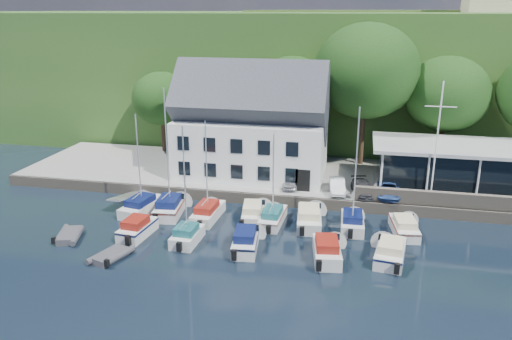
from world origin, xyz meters
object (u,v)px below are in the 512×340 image
object	(u,v)px
boat_r1_5	(309,215)
boat_r1_6	(355,175)
boat_r1_1	(168,159)
boat_r1_2	(207,168)
dinghy_0	(69,234)
boat_r1_7	(404,225)
boat_r2_1	(185,188)
boat_r1_0	(139,162)
harbor_building	(252,130)
car_dgrey	(363,188)
boat_r2_0	(137,227)
dinghy_1	(111,255)
car_blue	(389,189)
boat_r2_2	(246,238)
car_white	(337,185)
club_pavilion	(447,166)
car_silver	(288,181)
boat_r1_4	(273,175)
boat_r1_3	(253,211)
boat_r2_3	(327,248)
flagpole	(437,144)
boat_r2_4	(391,250)

from	to	relation	value
boat_r1_5	boat_r1_6	bearing A→B (deg)	-8.90
boat_r1_1	boat_r1_6	bearing A→B (deg)	-6.53
boat_r1_2	dinghy_0	bearing A→B (deg)	-145.40
boat_r1_7	boat_r2_1	size ratio (longest dim) A/B	0.69
boat_r1_2	boat_r1_6	bearing A→B (deg)	4.22
boat_r1_0	boat_r1_2	xyz separation A→B (m)	(5.88, -0.19, -0.07)
harbor_building	boat_r1_0	distance (m)	11.92
harbor_building	car_dgrey	bearing A→B (deg)	-18.90
boat_r1_1	boat_r2_0	bearing A→B (deg)	-107.48
boat_r1_2	dinghy_1	world-z (taller)	boat_r1_2
boat_r1_0	boat_r1_7	world-z (taller)	boat_r1_0
boat_r1_1	boat_r1_2	size ratio (longest dim) A/B	1.10
car_blue	boat_r2_1	xyz separation A→B (m)	(-14.70, -10.33, 2.64)
boat_r1_0	boat_r1_5	size ratio (longest dim) A/B	1.27
boat_r2_2	boat_r2_0	bearing A→B (deg)	171.16
car_white	boat_r2_0	world-z (taller)	car_white
club_pavilion	dinghy_0	distance (m)	32.32
car_silver	car_white	bearing A→B (deg)	-17.99
boat_r1_4	boat_r1_3	bearing A→B (deg)	165.33
dinghy_0	boat_r1_4	bearing A→B (deg)	5.33
boat_r1_3	dinghy_0	distance (m)	14.27
car_white	car_dgrey	distance (m)	2.27
boat_r1_3	boat_r1_4	bearing A→B (deg)	-26.25
club_pavilion	boat_r2_3	xyz separation A→B (m)	(-9.55, -13.80, -2.27)
boat_r1_7	car_dgrey	bearing A→B (deg)	113.12
harbor_building	flagpole	distance (m)	16.88
car_blue	boat_r2_3	size ratio (longest dim) A/B	0.65
boat_r1_7	dinghy_0	xyz separation A→B (m)	(-24.61, -6.20, -0.33)
dinghy_0	boat_r1_7	bearing A→B (deg)	-3.11
club_pavilion	boat_r2_2	world-z (taller)	club_pavilion
boat_r1_2	dinghy_1	xyz separation A→B (m)	(-4.48, -8.09, -4.01)
flagpole	boat_r2_2	bearing A→B (deg)	-144.76
harbor_building	boat_r1_2	size ratio (longest dim) A/B	1.65
car_silver	dinghy_1	bearing A→B (deg)	-139.43
boat_r2_0	dinghy_1	world-z (taller)	boat_r2_0
boat_r1_5	boat_r1_6	xyz separation A→B (m)	(3.39, -0.19, 3.70)
boat_r1_3	boat_r2_3	bearing A→B (deg)	-50.52
boat_r1_2	boat_r2_1	distance (m)	4.53
dinghy_1	car_silver	bearing A→B (deg)	72.36
boat_r1_6	dinghy_1	bearing A→B (deg)	-154.40
boat_r2_3	boat_r1_4	bearing A→B (deg)	123.91
car_dgrey	boat_r1_5	xyz separation A→B (m)	(-4.12, -5.12, -0.81)
boat_r1_3	boat_r2_4	bearing A→B (deg)	-34.01
car_silver	boat_r2_2	distance (m)	10.85
boat_r2_0	boat_r2_1	world-z (taller)	boat_r2_1
boat_r2_4	boat_r1_6	bearing A→B (deg)	128.35
boat_r1_5	boat_r2_4	bearing A→B (deg)	-43.87
car_silver	car_blue	size ratio (longest dim) A/B	0.84
boat_r1_0	boat_r1_3	distance (m)	10.22
car_dgrey	boat_r2_4	xyz separation A→B (m)	(1.96, -9.90, -0.82)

